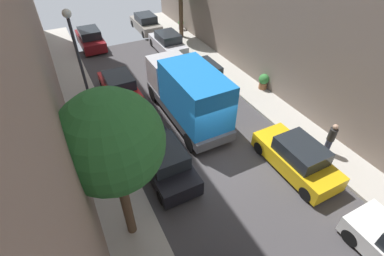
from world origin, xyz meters
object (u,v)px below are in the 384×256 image
(parked_car_left_3, at_px, (164,160))
(potted_plant_1, at_px, (181,24))
(parked_car_right_1, at_px, (297,158))
(pedestrian, at_px, (331,138))
(potted_plant_3, at_px, (264,81))
(lamp_post, at_px, (76,47))
(parked_car_left_4, at_px, (120,87))
(delivery_truck, at_px, (188,93))
(street_tree_0, at_px, (111,143))
(parked_car_right_2, at_px, (204,75))
(potted_plant_0, at_px, (92,159))
(parked_car_right_4, at_px, (146,23))
(parked_car_right_3, at_px, (168,43))
(parked_car_left_5, at_px, (90,39))

(parked_car_left_3, distance_m, potted_plant_1, 17.69)
(parked_car_right_1, xyz_separation_m, pedestrian, (2.02, 0.01, 0.35))
(potted_plant_3, xyz_separation_m, lamp_post, (-10.35, 3.13, 3.12))
(parked_car_left_4, relative_size, pedestrian, 2.44)
(delivery_truck, xyz_separation_m, street_tree_0, (-4.99, -5.24, 2.79))
(parked_car_right_1, height_order, parked_car_right_2, same)
(street_tree_0, bearing_deg, delivery_truck, 46.39)
(lamp_post, bearing_deg, pedestrian, -45.01)
(delivery_truck, bearing_deg, lamp_post, 140.88)
(pedestrian, xyz_separation_m, potted_plant_0, (-10.27, 4.22, -0.43))
(parked_car_left_3, distance_m, potted_plant_0, 3.29)
(parked_car_left_3, distance_m, pedestrian, 7.87)
(parked_car_right_4, bearing_deg, parked_car_right_3, -90.00)
(parked_car_right_1, distance_m, potted_plant_1, 18.44)
(parked_car_right_3, bearing_deg, lamp_post, -144.20)
(parked_car_right_2, bearing_deg, potted_plant_3, -38.72)
(parked_car_left_3, distance_m, parked_car_right_3, 13.17)
(delivery_truck, relative_size, lamp_post, 1.18)
(parked_car_right_3, height_order, pedestrian, pedestrian)
(parked_car_left_5, distance_m, lamp_post, 9.73)
(delivery_truck, distance_m, lamp_post, 6.27)
(parked_car_right_1, xyz_separation_m, potted_plant_3, (3.05, 6.20, -0.02))
(potted_plant_1, distance_m, lamp_post, 13.90)
(parked_car_left_5, xyz_separation_m, street_tree_0, (-2.29, -18.00, 3.85))
(parked_car_right_2, height_order, parked_car_right_3, same)
(delivery_truck, relative_size, street_tree_0, 1.10)
(parked_car_left_3, height_order, pedestrian, pedestrian)
(parked_car_left_3, distance_m, parked_car_right_1, 5.99)
(potted_plant_0, xyz_separation_m, potted_plant_1, (11.16, 13.97, -0.02))
(parked_car_left_4, height_order, lamp_post, lamp_post)
(parked_car_left_4, bearing_deg, potted_plant_0, -117.56)
(parked_car_right_4, relative_size, lamp_post, 0.75)
(parked_car_right_1, height_order, pedestrian, pedestrian)
(street_tree_0, distance_m, potted_plant_0, 5.55)
(potted_plant_1, height_order, lamp_post, lamp_post)
(parked_car_right_2, relative_size, potted_plant_3, 4.15)
(parked_car_left_3, bearing_deg, parked_car_left_4, 90.00)
(parked_car_right_3, xyz_separation_m, potted_plant_1, (2.91, 3.61, -0.09))
(street_tree_0, xyz_separation_m, potted_plant_1, (10.61, 17.85, -3.95))
(parked_car_left_5, xyz_separation_m, lamp_post, (-1.90, -9.02, 3.10))
(street_tree_0, bearing_deg, parked_car_right_2, 47.17)
(parked_car_right_4, relative_size, potted_plant_1, 4.64)
(lamp_post, bearing_deg, parked_car_left_5, 78.11)
(street_tree_0, xyz_separation_m, potted_plant_3, (10.75, 5.85, -3.87))
(parked_car_right_3, distance_m, lamp_post, 9.52)
(parked_car_right_2, xyz_separation_m, street_tree_0, (-7.69, -8.30, 3.85))
(parked_car_left_5, relative_size, potted_plant_0, 4.59)
(parked_car_right_3, relative_size, lamp_post, 0.75)
(parked_car_left_4, bearing_deg, parked_car_right_1, -60.86)
(parked_car_left_3, bearing_deg, potted_plant_1, 61.98)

